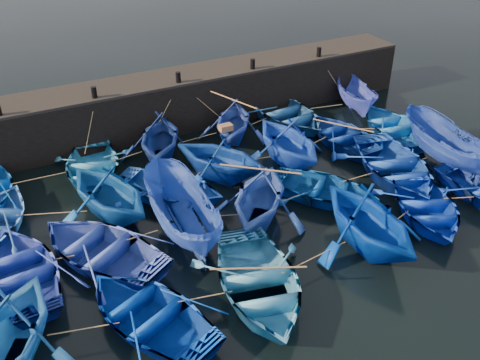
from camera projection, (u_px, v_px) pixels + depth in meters
name	position (u px, v px, depth m)	size (l,w,h in m)	color
ground	(280.00, 237.00, 19.53)	(120.00, 120.00, 0.00)	black
quay_wall	(174.00, 102.00, 26.78)	(26.00, 2.50, 2.50)	black
quay_top	(172.00, 77.00, 26.08)	(26.00, 2.50, 0.12)	black
bollard_1	(94.00, 92.00, 23.69)	(0.24, 0.24, 0.50)	black
bollard_2	(178.00, 77.00, 25.24)	(0.24, 0.24, 0.50)	black
bollard_3	(253.00, 64.00, 26.79)	(0.24, 0.24, 0.50)	black
bollard_4	(319.00, 52.00, 28.34)	(0.24, 0.24, 0.50)	black
boat_1	(92.00, 167.00, 22.81)	(3.43, 4.80, 1.00)	#2776B9
boat_2	(160.00, 136.00, 23.93)	(3.60, 4.18, 2.20)	navy
boat_3	(233.00, 120.00, 25.54)	(3.35, 3.89, 2.05)	#243F95
boat_4	(285.00, 113.00, 27.31)	(3.85, 5.38, 1.12)	navy
boat_5	(357.00, 97.00, 28.45)	(1.53, 4.06, 1.57)	blue
boat_7	(108.00, 190.00, 20.00)	(3.93, 4.56, 2.40)	#0A468A
boat_8	(170.00, 188.00, 21.47)	(3.32, 4.63, 0.96)	#1549AB
boat_9	(220.00, 156.00, 22.43)	(3.65, 4.24, 2.23)	navy
boat_10	(288.00, 139.00, 23.51)	(3.88, 4.51, 2.37)	blue
boat_11	(342.00, 135.00, 25.48)	(3.16, 4.42, 0.92)	navy
boat_12	(393.00, 126.00, 26.23)	(3.38, 4.72, 0.98)	blue
boat_13	(21.00, 270.00, 17.29)	(3.50, 4.89, 1.01)	#1C33A7
boat_14	(101.00, 248.00, 18.19)	(3.68, 5.14, 1.07)	#273F9F
boat_15	(181.00, 213.00, 19.09)	(1.98, 5.26, 2.03)	#1F42A2
boat_16	(260.00, 196.00, 19.84)	(3.68, 4.27, 2.25)	#284DB1
boat_17	(324.00, 189.00, 21.44)	(3.19, 4.47, 0.93)	navy
boat_18	(395.00, 166.00, 22.75)	(3.99, 5.58, 1.16)	#0F3AA5
boat_19	(444.00, 145.00, 23.52)	(1.91, 5.06, 1.96)	navy
boat_20	(8.00, 332.00, 14.25)	(3.76, 4.37, 2.30)	blue
boat_21	(150.00, 313.00, 15.68)	(3.47, 4.84, 1.00)	#002C90
boat_22	(258.00, 282.00, 16.74)	(3.80, 5.31, 1.10)	#3481C9
boat_23	(369.00, 219.00, 18.42)	(4.07, 4.72, 2.49)	#0031A4
boat_24	(426.00, 206.00, 20.38)	(3.34, 4.67, 0.97)	#092DA9
wooden_crate	(226.00, 128.00, 21.89)	(0.53, 0.35, 0.25)	brown
mooring_ropes	(218.00, 158.00, 22.76)	(18.52, 11.76, 2.10)	tan
loose_oars	(276.00, 155.00, 21.46)	(10.77, 11.99, 1.39)	#99724C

